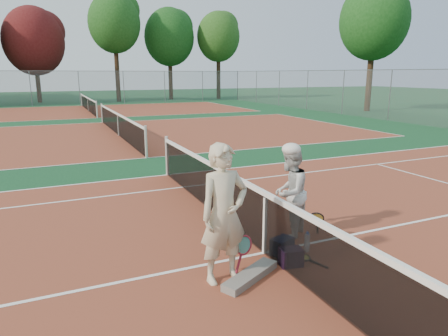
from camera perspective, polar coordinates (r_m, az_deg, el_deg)
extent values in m
plane|color=#103C1F|center=(6.52, 5.75, -11.98)|extent=(130.00, 130.00, 0.00)
cube|color=brown|center=(6.52, 5.75, -11.96)|extent=(23.77, 10.97, 0.01)
cube|color=brown|center=(19.04, -14.79, 4.52)|extent=(23.77, 10.97, 0.01)
cube|color=brown|center=(32.35, -18.79, 7.73)|extent=(23.77, 10.97, 0.01)
imported|color=beige|center=(5.35, -0.01, -6.59)|extent=(0.74, 0.53, 1.92)
imported|color=silver|center=(6.96, 9.36, -3.44)|extent=(0.98, 0.95, 1.59)
cube|color=black|center=(6.46, 8.29, -11.00)|extent=(0.40, 0.34, 0.27)
cube|color=black|center=(6.13, 9.53, -12.45)|extent=(0.37, 0.29, 0.27)
cube|color=#66625C|center=(5.74, 3.80, -15.10)|extent=(1.02, 0.69, 0.11)
cylinder|color=#C9E6FF|center=(6.61, 11.76, -10.43)|extent=(0.09, 0.09, 0.30)
cylinder|color=#382314|center=(43.69, -25.08, 11.52)|extent=(0.44, 0.44, 4.63)
ellipsoid|color=#4A0F10|center=(43.79, -25.55, 16.04)|extent=(5.60, 5.60, 6.44)
cylinder|color=#382314|center=(42.35, -15.02, 13.25)|extent=(0.44, 0.44, 6.05)
ellipsoid|color=#174614|center=(42.62, -15.41, 19.35)|extent=(5.01, 5.01, 5.76)
cylinder|color=#382314|center=(44.81, -7.66, 13.04)|extent=(0.44, 0.44, 5.24)
ellipsoid|color=#124013|center=(44.97, -7.82, 18.05)|extent=(5.26, 5.26, 6.05)
cylinder|color=#382314|center=(45.71, -0.80, 13.23)|extent=(0.44, 0.44, 5.35)
ellipsoid|color=#1F4A15|center=(45.87, -0.81, 18.25)|extent=(4.68, 4.68, 5.38)
cylinder|color=#382314|center=(32.46, 20.08, 12.28)|extent=(0.44, 0.44, 5.23)
ellipsoid|color=#134213|center=(32.68, 20.66, 19.14)|extent=(4.95, 4.95, 5.69)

